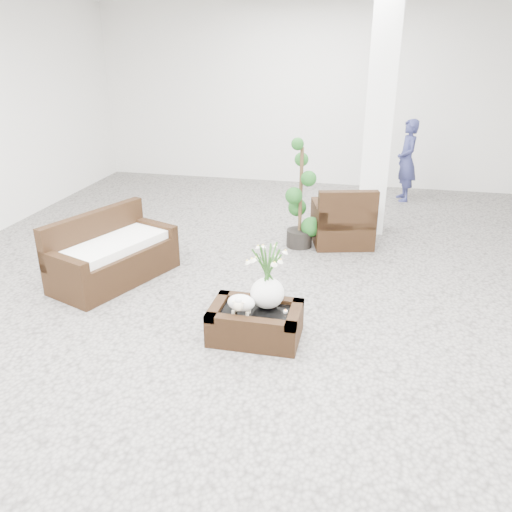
% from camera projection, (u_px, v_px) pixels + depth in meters
% --- Properties ---
extents(ground, '(11.00, 11.00, 0.00)m').
position_uv_depth(ground, '(258.00, 302.00, 6.06)').
color(ground, gray).
rests_on(ground, ground).
extents(column, '(0.40, 0.40, 3.50)m').
position_uv_depth(column, '(379.00, 117.00, 7.66)').
color(column, white).
rests_on(column, ground).
extents(coffee_table, '(0.90, 0.60, 0.31)m').
position_uv_depth(coffee_table, '(255.00, 324.00, 5.29)').
color(coffee_table, '#321E0E').
rests_on(coffee_table, ground).
extents(sheep_figurine, '(0.28, 0.23, 0.21)m').
position_uv_depth(sheep_figurine, '(241.00, 304.00, 5.12)').
color(sheep_figurine, white).
rests_on(sheep_figurine, coffee_table).
extents(planter_narcissus, '(0.44, 0.44, 0.80)m').
position_uv_depth(planter_narcissus, '(268.00, 271.00, 5.14)').
color(planter_narcissus, white).
rests_on(planter_narcissus, coffee_table).
extents(tealight, '(0.04, 0.04, 0.03)m').
position_uv_depth(tealight, '(285.00, 311.00, 5.18)').
color(tealight, white).
rests_on(tealight, coffee_table).
extents(armchair, '(1.00, 0.98, 0.88)m').
position_uv_depth(armchair, '(343.00, 214.00, 7.65)').
color(armchair, '#321E0E').
rests_on(armchair, ground).
extents(loveseat, '(1.27, 1.73, 0.84)m').
position_uv_depth(loveseat, '(113.00, 249.00, 6.46)').
color(loveseat, '#321E0E').
rests_on(loveseat, ground).
extents(topiary, '(0.41, 0.41, 1.55)m').
position_uv_depth(topiary, '(301.00, 195.00, 7.39)').
color(topiary, '#174716').
rests_on(topiary, ground).
extents(shopper, '(0.47, 0.61, 1.49)m').
position_uv_depth(shopper, '(407.00, 161.00, 9.58)').
color(shopper, navy).
rests_on(shopper, ground).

